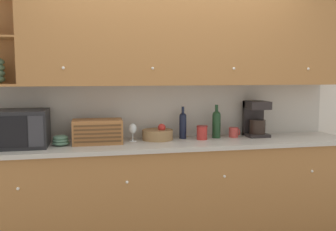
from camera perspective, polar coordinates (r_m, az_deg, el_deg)
The scene contains 15 objects.
ground_plane at distance 4.07m, azimuth -0.62°, elevation -15.84°, with size 24.00×24.00×0.00m, color slate.
wall_back at distance 3.80m, azimuth -0.73°, elevation 2.79°, with size 5.91×0.06×2.60m.
counter_unit at distance 3.65m, azimuth 0.29°, elevation -10.96°, with size 3.53×0.61×0.90m.
backsplash_panel at distance 3.78m, azimuth -0.62°, elevation 0.72°, with size 3.51×0.01×0.53m.
upper_cabinets at distance 3.64m, azimuth 2.53°, elevation 11.49°, with size 3.51×0.39×0.87m.
microwave at distance 3.52m, azimuth -22.30°, elevation -1.85°, with size 0.56×0.42×0.32m.
bowl_stack_on_counter at distance 3.47m, azimuth -16.03°, elevation -3.68°, with size 0.15×0.15×0.09m.
bread_box at distance 3.49m, azimuth -10.70°, elevation -2.41°, with size 0.45×0.26×0.22m.
wine_glass at distance 3.55m, azimuth -5.40°, elevation -2.12°, with size 0.08×0.08×0.17m.
fruit_basket at distance 3.63m, azimuth -1.56°, elevation -2.90°, with size 0.30×0.30×0.16m.
wine_bottle at distance 3.69m, azimuth 2.28°, elevation -1.34°, with size 0.07×0.07×0.32m.
storage_canister at distance 3.66m, azimuth 5.20°, elevation -2.60°, with size 0.11×0.11×0.14m.
second_wine_bottle at distance 3.76m, azimuth 7.38°, elevation -1.13°, with size 0.08×0.08×0.33m.
mug at distance 3.84m, azimuth 10.00°, elevation -2.53°, with size 0.11×0.09×0.10m.
coffee_maker at distance 3.93m, azimuth 13.24°, elevation -0.46°, with size 0.22×0.23×0.36m.
Camera 1 is at (-0.74, -3.70, 1.53)m, focal length 40.00 mm.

